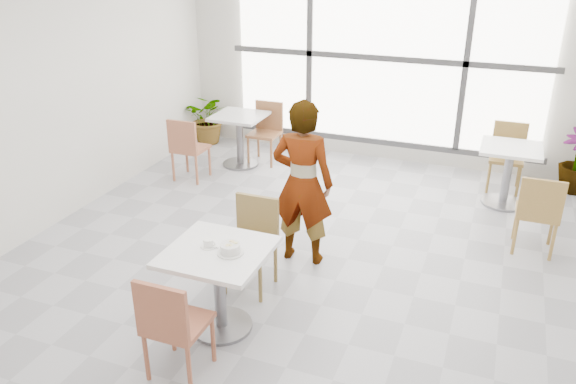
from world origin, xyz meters
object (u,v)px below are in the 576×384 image
(bg_chair_right_near, at_px, (539,210))
(bg_chair_right_far, at_px, (507,152))
(bg_table_right, at_px, (508,167))
(bg_chair_left_far, at_px, (267,128))
(main_table, at_px, (219,274))
(bg_table_left, at_px, (240,133))
(coffee_cup, at_px, (209,243))
(oatmeal_bowl, at_px, (230,249))
(chair_near, at_px, (171,322))
(bg_chair_left_near, at_px, (187,145))
(person, at_px, (303,183))
(plant_left, at_px, (209,118))
(chair_far, at_px, (253,237))

(bg_chair_right_near, distance_m, bg_chair_right_far, 1.75)
(bg_table_right, relative_size, bg_chair_left_far, 0.86)
(main_table, distance_m, bg_table_left, 3.82)
(coffee_cup, height_order, bg_chair_right_near, bg_chair_right_near)
(oatmeal_bowl, bearing_deg, bg_table_right, 60.09)
(coffee_cup, distance_m, bg_table_left, 3.78)
(chair_near, height_order, bg_table_left, chair_near)
(oatmeal_bowl, distance_m, bg_chair_left_far, 4.07)
(chair_near, xyz_separation_m, coffee_cup, (-0.05, 0.68, 0.28))
(chair_near, relative_size, bg_chair_right_far, 1.00)
(bg_chair_right_far, bearing_deg, coffee_cup, -118.71)
(bg_chair_left_near, distance_m, bg_chair_right_far, 4.20)
(oatmeal_bowl, xyz_separation_m, person, (0.12, 1.34, 0.04))
(bg_chair_left_far, bearing_deg, bg_table_left, -132.46)
(bg_chair_right_far, bearing_deg, bg_table_right, -86.99)
(main_table, height_order, coffee_cup, coffee_cup)
(chair_near, distance_m, coffee_cup, 0.74)
(chair_near, relative_size, person, 0.52)
(bg_table_left, bearing_deg, bg_chair_right_far, 7.89)
(main_table, distance_m, bg_table_right, 4.07)
(main_table, distance_m, chair_near, 0.66)
(bg_chair_left_far, bearing_deg, main_table, -72.39)
(bg_table_left, bearing_deg, bg_chair_left_far, 47.54)
(bg_table_left, xyz_separation_m, bg_table_right, (3.63, -0.04, 0.00))
(bg_table_left, distance_m, bg_chair_right_far, 3.63)
(bg_chair_left_far, distance_m, bg_chair_right_far, 3.32)
(main_table, xyz_separation_m, bg_table_left, (-1.50, 3.51, -0.04))
(main_table, relative_size, person, 0.48)
(bg_chair_left_near, bearing_deg, bg_chair_right_far, -162.18)
(bg_table_right, bearing_deg, bg_chair_left_far, 173.96)
(bg_chair_left_near, bearing_deg, plant_left, -72.23)
(oatmeal_bowl, xyz_separation_m, bg_table_left, (-1.62, 3.52, -0.31))
(bg_table_right, xyz_separation_m, bg_chair_left_far, (-3.34, 0.35, 0.01))
(chair_far, bearing_deg, bg_table_left, 117.92)
(chair_near, height_order, oatmeal_bowl, chair_near)
(oatmeal_bowl, height_order, person, person)
(main_table, xyz_separation_m, bg_chair_right_far, (2.10, 4.01, -0.02))
(bg_chair_right_far, relative_size, plant_left, 1.08)
(bg_chair_right_near, bearing_deg, bg_table_right, -74.74)
(chair_far, xyz_separation_m, bg_table_left, (-1.48, 2.79, -0.01))
(coffee_cup, xyz_separation_m, bg_chair_right_near, (2.54, 2.27, -0.28))
(person, distance_m, bg_chair_left_near, 2.58)
(person, xyz_separation_m, bg_chair_left_far, (-1.46, 2.50, -0.34))
(bg_table_left, relative_size, bg_chair_left_near, 0.86)
(bg_chair_left_near, xyz_separation_m, bg_chair_left_far, (0.68, 1.10, 0.00))
(bg_table_right, bearing_deg, chair_near, -117.66)
(person, bearing_deg, bg_table_left, -54.87)
(chair_far, distance_m, coffee_cup, 0.76)
(bg_chair_right_near, distance_m, plant_left, 5.21)
(main_table, xyz_separation_m, oatmeal_bowl, (0.12, -0.01, 0.27))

